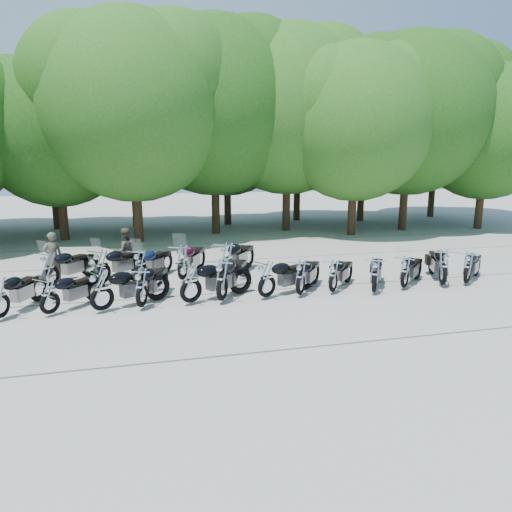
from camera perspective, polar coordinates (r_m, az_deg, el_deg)
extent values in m
plane|color=#9E988F|center=(12.74, 1.60, -6.20)|extent=(90.00, 90.00, 0.00)
cylinder|color=#3A2614|center=(24.96, -23.04, 5.65)|extent=(0.44, 0.44, 3.31)
sphere|color=#286319|center=(24.89, -23.74, 14.05)|extent=(7.31, 7.31, 7.31)
cylinder|color=#3A2614|center=(23.01, -14.61, 6.55)|extent=(0.44, 0.44, 3.93)
sphere|color=#357721|center=(23.05, -15.20, 17.39)|extent=(8.70, 8.70, 8.70)
cylinder|color=#3A2614|center=(25.12, -5.09, 7.52)|extent=(0.44, 0.44, 4.13)
sphere|color=#286319|center=(25.19, -5.29, 17.95)|extent=(9.13, 9.13, 9.13)
cylinder|color=#3A2614|center=(26.15, 3.82, 7.67)|extent=(0.44, 0.44, 4.09)
sphere|color=#357721|center=(26.21, 3.96, 17.60)|extent=(9.04, 9.04, 9.04)
cylinder|color=#3A2614|center=(25.03, 11.95, 6.71)|extent=(0.44, 0.44, 3.62)
sphere|color=#357721|center=(25.00, 12.35, 15.89)|extent=(8.00, 8.00, 8.00)
cylinder|color=#3A2614|center=(27.60, 18.01, 7.22)|extent=(0.44, 0.44, 3.98)
sphere|color=#286319|center=(27.64, 18.62, 16.35)|extent=(8.79, 8.79, 8.79)
cylinder|color=#3A2614|center=(29.84, 26.21, 6.34)|extent=(0.44, 0.44, 3.41)
sphere|color=#286319|center=(29.80, 26.89, 13.57)|extent=(7.53, 7.53, 7.53)
cylinder|color=#3A2614|center=(29.18, -23.80, 6.57)|extent=(0.44, 0.44, 3.52)
sphere|color=#357721|center=(29.15, -24.46, 14.21)|extent=(7.78, 7.78, 7.78)
cylinder|color=#3A2614|center=(28.20, -14.84, 6.92)|extent=(0.44, 0.44, 3.42)
sphere|color=#286319|center=(28.16, -15.27, 14.62)|extent=(7.56, 7.56, 7.56)
cylinder|color=#3A2614|center=(28.67, -3.58, 7.51)|extent=(0.44, 0.44, 3.56)
sphere|color=#286319|center=(28.64, -3.69, 15.41)|extent=(7.88, 7.88, 7.88)
cylinder|color=#3A2614|center=(30.86, 5.14, 7.98)|extent=(0.44, 0.44, 3.76)
sphere|color=#286319|center=(30.86, 5.29, 15.71)|extent=(8.31, 8.31, 8.31)
cylinder|color=#3A2614|center=(31.12, 13.01, 7.63)|extent=(0.44, 0.44, 3.63)
sphere|color=#357721|center=(31.10, 13.36, 15.03)|extent=(8.02, 8.02, 8.02)
cylinder|color=#3A2614|center=(34.92, 21.18, 8.19)|extent=(0.44, 0.44, 4.37)
sphere|color=#286319|center=(35.01, 21.80, 16.11)|extent=(9.67, 9.67, 9.67)
imported|color=brown|center=(16.44, -24.05, -0.11)|extent=(0.71, 0.59, 1.66)
imported|color=brown|center=(16.57, -16.03, 0.55)|extent=(0.97, 0.87, 1.66)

